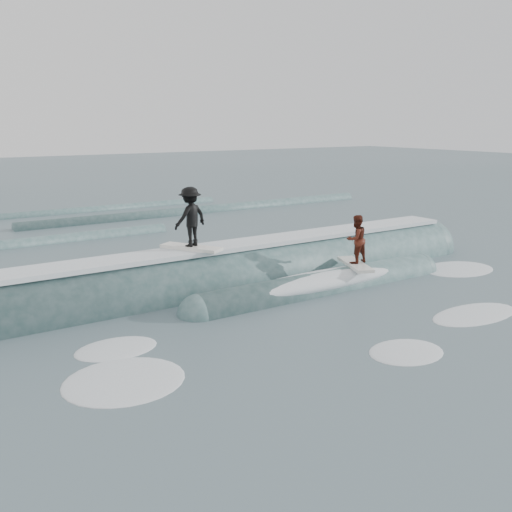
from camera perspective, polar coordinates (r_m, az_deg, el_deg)
ground at (r=15.96m, az=6.02°, el=-5.95°), size 160.00×160.00×0.00m
breaking_wave at (r=18.96m, az=-0.52°, el=-2.63°), size 20.56×4.07×2.57m
surfer_black at (r=17.74m, az=-6.58°, el=3.71°), size 1.48×2.01×1.95m
surfer_red at (r=18.92m, az=9.97°, el=1.35°), size 1.26×2.06×1.69m
whitewater at (r=15.25m, az=8.41°, el=-6.96°), size 16.24×5.89×0.10m
far_swells at (r=31.01m, az=-16.25°, el=3.06°), size 37.79×8.65×0.80m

